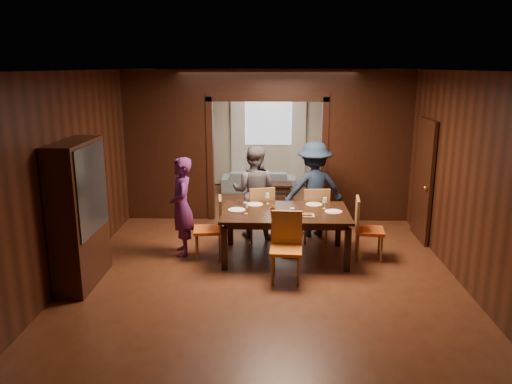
{
  "coord_description": "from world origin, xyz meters",
  "views": [
    {
      "loc": [
        0.1,
        -7.93,
        2.96
      ],
      "look_at": [
        -0.15,
        -0.4,
        1.05
      ],
      "focal_mm": 35.0,
      "sensor_mm": 36.0,
      "label": 1
    }
  ],
  "objects_px": {
    "chair_right": "(370,229)",
    "chair_near": "(286,248)",
    "dining_table": "(285,234)",
    "chair_far_l": "(259,213)",
    "chair_far_r": "(315,214)",
    "sofa": "(259,181)",
    "chair_left": "(208,228)",
    "person_purple": "(182,207)",
    "hutch": "(79,214)",
    "person_grey": "(254,192)",
    "person_navy": "(314,189)",
    "coffee_table": "(274,192)"
  },
  "relations": [
    {
      "from": "person_purple",
      "to": "chair_left",
      "type": "relative_size",
      "value": 1.63
    },
    {
      "from": "chair_near",
      "to": "chair_left",
      "type": "bearing_deg",
      "value": 147.89
    },
    {
      "from": "person_grey",
      "to": "chair_left",
      "type": "distance_m",
      "value": 1.29
    },
    {
      "from": "dining_table",
      "to": "chair_far_l",
      "type": "distance_m",
      "value": 0.94
    },
    {
      "from": "person_grey",
      "to": "person_navy",
      "type": "relative_size",
      "value": 0.97
    },
    {
      "from": "sofa",
      "to": "coffee_table",
      "type": "height_order",
      "value": "sofa"
    },
    {
      "from": "person_purple",
      "to": "chair_left",
      "type": "bearing_deg",
      "value": 58.59
    },
    {
      "from": "sofa",
      "to": "chair_near",
      "type": "bearing_deg",
      "value": 95.82
    },
    {
      "from": "chair_right",
      "to": "chair_near",
      "type": "relative_size",
      "value": 1.0
    },
    {
      "from": "chair_right",
      "to": "hutch",
      "type": "distance_m",
      "value": 4.33
    },
    {
      "from": "sofa",
      "to": "chair_left",
      "type": "height_order",
      "value": "chair_left"
    },
    {
      "from": "person_navy",
      "to": "person_grey",
      "type": "bearing_deg",
      "value": -8.19
    },
    {
      "from": "chair_left",
      "to": "chair_right",
      "type": "bearing_deg",
      "value": 84.3
    },
    {
      "from": "sofa",
      "to": "chair_left",
      "type": "distance_m",
      "value": 4.4
    },
    {
      "from": "chair_far_r",
      "to": "hutch",
      "type": "height_order",
      "value": "hutch"
    },
    {
      "from": "person_navy",
      "to": "dining_table",
      "type": "distance_m",
      "value": 1.3
    },
    {
      "from": "chair_near",
      "to": "dining_table",
      "type": "bearing_deg",
      "value": 92.85
    },
    {
      "from": "chair_right",
      "to": "chair_left",
      "type": "bearing_deg",
      "value": 97.17
    },
    {
      "from": "chair_far_l",
      "to": "chair_far_r",
      "type": "height_order",
      "value": "same"
    },
    {
      "from": "person_navy",
      "to": "chair_near",
      "type": "distance_m",
      "value": 2.09
    },
    {
      "from": "dining_table",
      "to": "chair_far_r",
      "type": "xyz_separation_m",
      "value": [
        0.53,
        0.79,
        0.1
      ]
    },
    {
      "from": "dining_table",
      "to": "hutch",
      "type": "distance_m",
      "value": 3.09
    },
    {
      "from": "person_grey",
      "to": "chair_far_r",
      "type": "bearing_deg",
      "value": -179.86
    },
    {
      "from": "chair_near",
      "to": "coffee_table",
      "type": "bearing_deg",
      "value": 95.24
    },
    {
      "from": "person_purple",
      "to": "person_grey",
      "type": "xyz_separation_m",
      "value": [
        1.12,
        0.91,
        0.03
      ]
    },
    {
      "from": "chair_far_l",
      "to": "coffee_table",
      "type": "bearing_deg",
      "value": -111.48
    },
    {
      "from": "chair_left",
      "to": "chair_right",
      "type": "distance_m",
      "value": 2.54
    },
    {
      "from": "dining_table",
      "to": "chair_near",
      "type": "distance_m",
      "value": 0.9
    },
    {
      "from": "person_navy",
      "to": "chair_near",
      "type": "bearing_deg",
      "value": 61.76
    },
    {
      "from": "coffee_table",
      "to": "chair_left",
      "type": "bearing_deg",
      "value": -107.02
    },
    {
      "from": "chair_near",
      "to": "person_purple",
      "type": "bearing_deg",
      "value": 152.08
    },
    {
      "from": "person_navy",
      "to": "sofa",
      "type": "bearing_deg",
      "value": -84.82
    },
    {
      "from": "person_purple",
      "to": "chair_far_l",
      "type": "xyz_separation_m",
      "value": [
        1.21,
        0.74,
        -0.31
      ]
    },
    {
      "from": "chair_left",
      "to": "person_grey",
      "type": "bearing_deg",
      "value": 139.75
    },
    {
      "from": "person_purple",
      "to": "sofa",
      "type": "relative_size",
      "value": 0.89
    },
    {
      "from": "chair_far_r",
      "to": "chair_near",
      "type": "bearing_deg",
      "value": 68.06
    },
    {
      "from": "chair_left",
      "to": "chair_near",
      "type": "bearing_deg",
      "value": 47.85
    },
    {
      "from": "chair_right",
      "to": "chair_far_l",
      "type": "xyz_separation_m",
      "value": [
        -1.75,
        0.83,
        0.0
      ]
    },
    {
      "from": "person_grey",
      "to": "chair_right",
      "type": "relative_size",
      "value": 1.68
    },
    {
      "from": "chair_right",
      "to": "hutch",
      "type": "height_order",
      "value": "hutch"
    },
    {
      "from": "person_grey",
      "to": "chair_left",
      "type": "bearing_deg",
      "value": 67.79
    },
    {
      "from": "person_navy",
      "to": "chair_left",
      "type": "relative_size",
      "value": 1.74
    },
    {
      "from": "chair_right",
      "to": "chair_far_r",
      "type": "bearing_deg",
      "value": 51.48
    },
    {
      "from": "dining_table",
      "to": "chair_far_l",
      "type": "relative_size",
      "value": 2.03
    },
    {
      "from": "dining_table",
      "to": "chair_near",
      "type": "height_order",
      "value": "chair_near"
    },
    {
      "from": "person_grey",
      "to": "person_navy",
      "type": "xyz_separation_m",
      "value": [
        1.06,
        0.09,
        0.03
      ]
    },
    {
      "from": "sofa",
      "to": "dining_table",
      "type": "xyz_separation_m",
      "value": [
        0.53,
        -4.31,
        0.12
      ]
    },
    {
      "from": "person_purple",
      "to": "chair_near",
      "type": "relative_size",
      "value": 1.63
    },
    {
      "from": "person_navy",
      "to": "person_purple",
      "type": "bearing_deg",
      "value": 11.59
    },
    {
      "from": "person_grey",
      "to": "person_navy",
      "type": "bearing_deg",
      "value": -163.77
    }
  ]
}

